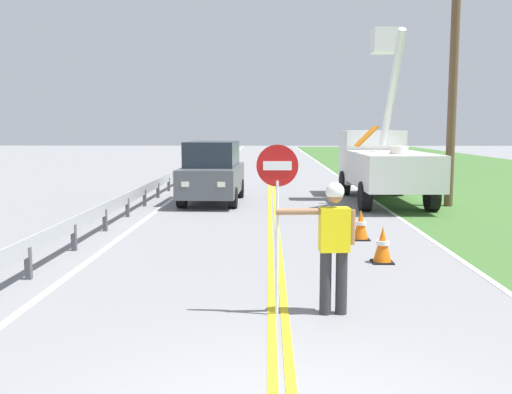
{
  "coord_description": "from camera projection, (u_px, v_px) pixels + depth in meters",
  "views": [
    {
      "loc": [
        -0.14,
        -4.43,
        2.54
      ],
      "look_at": [
        -0.38,
        6.74,
        1.2
      ],
      "focal_mm": 40.16,
      "sensor_mm": 36.0,
      "label": 1
    }
  ],
  "objects": [
    {
      "name": "stop_sign_paddle",
      "position": [
        277.0,
        191.0,
        7.64
      ],
      "size": [
        0.56,
        0.04,
        2.33
      ],
      "color": "silver",
      "rests_on": "ground"
    },
    {
      "name": "centerline_yellow_right",
      "position": [
        274.0,
        188.0,
        24.54
      ],
      "size": [
        0.11,
        110.0,
        0.01
      ],
      "primitive_type": "cube",
      "color": "yellow",
      "rests_on": "ground"
    },
    {
      "name": "centerline_yellow_left",
      "position": [
        269.0,
        188.0,
        24.55
      ],
      "size": [
        0.11,
        110.0,
        0.01
      ],
      "primitive_type": "cube",
      "color": "yellow",
      "rests_on": "ground"
    },
    {
      "name": "edge_line_left",
      "position": [
        188.0,
        188.0,
        24.62
      ],
      "size": [
        0.12,
        110.0,
        0.01
      ],
      "primitive_type": "cube",
      "color": "silver",
      "rests_on": "ground"
    },
    {
      "name": "oncoming_suv_nearest",
      "position": [
        213.0,
        172.0,
        19.63
      ],
      "size": [
        2.02,
        4.65,
        2.1
      ],
      "color": "#4C5156",
      "rests_on": "ground"
    },
    {
      "name": "guardrail_left_shoulder",
      "position": [
        151.0,
        187.0,
        19.85
      ],
      "size": [
        0.1,
        32.0,
        0.71
      ],
      "color": "#9EA0A3",
      "rests_on": "ground"
    },
    {
      "name": "traffic_cone_lead",
      "position": [
        383.0,
        245.0,
        10.86
      ],
      "size": [
        0.4,
        0.4,
        0.7
      ],
      "color": "orange",
      "rests_on": "ground"
    },
    {
      "name": "utility_pole_near",
      "position": [
        453.0,
        85.0,
        18.33
      ],
      "size": [
        1.8,
        0.28,
        7.52
      ],
      "color": "brown",
      "rests_on": "ground"
    },
    {
      "name": "utility_bucket_truck",
      "position": [
        382.0,
        160.0,
        20.01
      ],
      "size": [
        2.67,
        6.84,
        5.9
      ],
      "color": "silver",
      "rests_on": "ground"
    },
    {
      "name": "traffic_cone_mid",
      "position": [
        361.0,
        225.0,
        13.09
      ],
      "size": [
        0.4,
        0.4,
        0.7
      ],
      "color": "orange",
      "rests_on": "ground"
    },
    {
      "name": "flagger_worker",
      "position": [
        333.0,
        239.0,
        7.77
      ],
      "size": [
        1.09,
        0.27,
        1.83
      ],
      "color": "#2D2D33",
      "rests_on": "ground"
    },
    {
      "name": "edge_line_right",
      "position": [
        356.0,
        188.0,
        24.47
      ],
      "size": [
        0.12,
        110.0,
        0.01
      ],
      "primitive_type": "cube",
      "color": "silver",
      "rests_on": "ground"
    }
  ]
}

